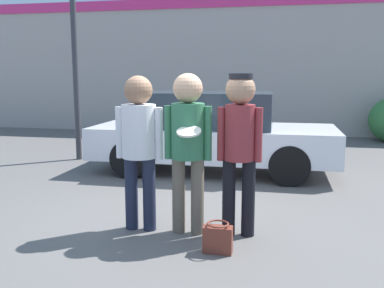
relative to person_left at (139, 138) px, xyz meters
The scene contains 7 objects.
ground_plane 1.21m from the person_left, 41.41° to the left, with size 56.00×56.00×0.00m, color #5B5956.
storefront_building 8.56m from the person_left, 87.53° to the left, with size 24.00×0.22×4.08m.
person_left is the anchor object (origin of this frame).
person_middle_with_frisbee 0.58m from the person_left, ahead, with size 0.54×0.58×1.83m.
person_right 1.15m from the person_left, ahead, with size 0.50×0.33×1.83m.
parked_car_near 3.23m from the person_left, 83.77° to the left, with size 4.46×1.78×1.50m.
handbag 1.46m from the person_left, 26.42° to the right, with size 0.30×0.23×0.32m.
Camera 1 is at (1.21, -4.96, 1.82)m, focal length 40.00 mm.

